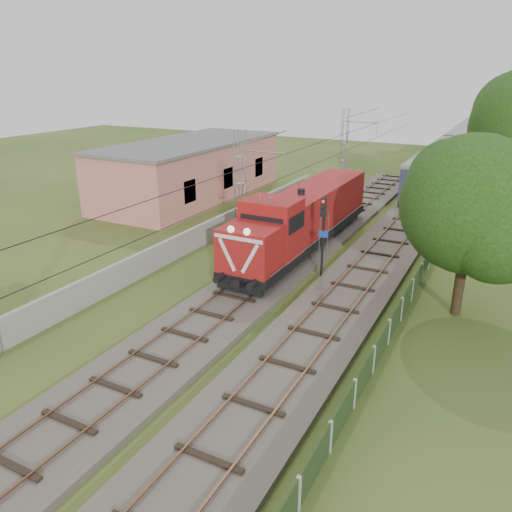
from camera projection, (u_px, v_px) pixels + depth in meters
The scene contains 11 objects.
ground at pixel (164, 358), 20.80m from camera, with size 140.00×140.00×0.00m, color #35491B.
track_main at pixel (244, 292), 26.55m from camera, with size 4.20×70.00×0.45m.
track_side at pixel (395, 238), 35.17m from camera, with size 4.20×80.00×0.45m.
catenary at pixel (241, 195), 30.63m from camera, with size 3.31×70.00×8.00m.
boundary_wall at pixel (195, 238), 33.32m from camera, with size 0.25×40.00×1.50m, color #9E9E99.
station_building at pixel (191, 169), 46.32m from camera, with size 8.40×20.40×5.22m.
fence at pixel (373, 359), 19.61m from camera, with size 0.12×32.00×1.20m.
locomotive at pixel (303, 217), 32.44m from camera, with size 3.07×17.51×4.45m.
coach_rake at pixel (480, 124), 86.46m from camera, with size 3.00×112.11×3.47m.
signal_post at pixel (323, 223), 27.54m from camera, with size 0.52×0.42×4.85m.
tree_a at pixel (473, 206), 22.68m from camera, with size 6.75×6.43×8.75m.
Camera 1 is at (11.77, -14.15, 11.28)m, focal length 35.00 mm.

